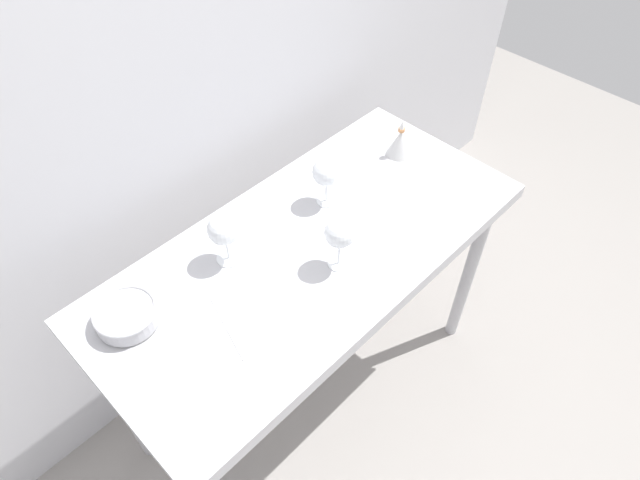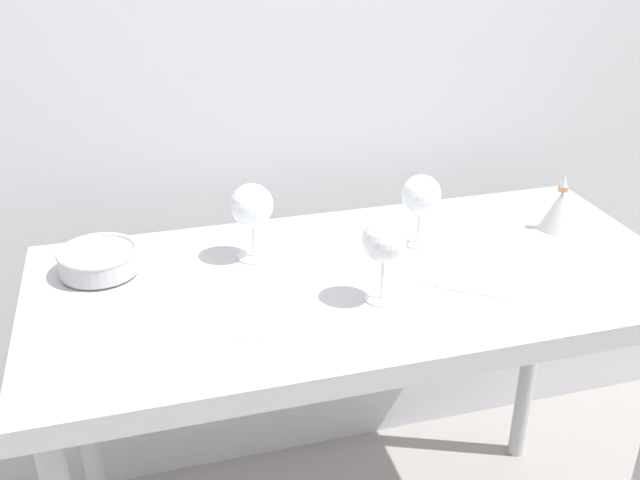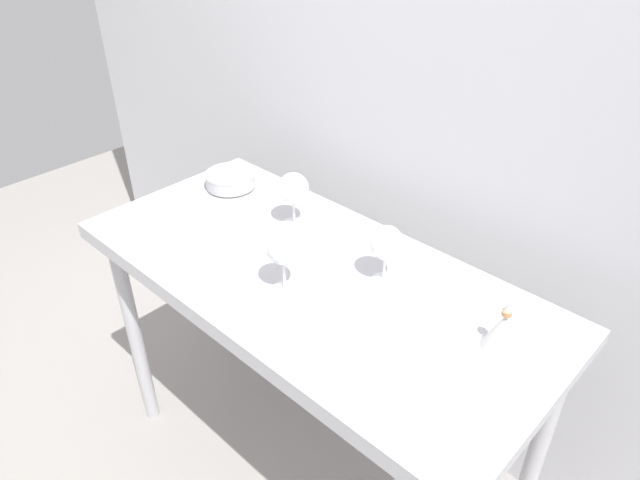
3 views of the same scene
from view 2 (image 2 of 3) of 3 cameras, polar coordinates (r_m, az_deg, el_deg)
The scene contains 9 objects.
back_wall at distance 1.87m, azimuth -1.44°, elevation 15.48°, with size 3.80×0.04×2.60m, color silver.
steel_counter at distance 1.61m, azimuth 3.09°, elevation -6.00°, with size 1.40×0.65×0.90m.
wine_glass_far_right at distance 1.65m, azimuth 7.97°, elevation 3.42°, with size 0.09×0.09×0.17m.
wine_glass_far_left at distance 1.58m, azimuth -5.40°, elevation 2.59°, with size 0.09×0.09×0.18m.
wine_glass_near_center at distance 1.41m, azimuth 5.07°, elevation -0.15°, with size 0.09×0.09×0.18m.
tasting_sheet_upper at distance 1.44m, azimuth -6.93°, elevation -5.41°, with size 0.16×0.23×0.00m, color white.
tasting_sheet_lower at distance 1.61m, azimuth 12.08°, elevation -2.16°, with size 0.19×0.22×0.00m, color white.
tasting_bowl at distance 1.62m, azimuth -17.03°, elevation -1.49°, with size 0.17×0.17×0.06m.
decanter_funnel at distance 1.83m, azimuth 18.38°, elevation 2.30°, with size 0.09×0.09×0.14m.
Camera 2 is at (-0.44, -1.29, 1.67)m, focal length 40.57 mm.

